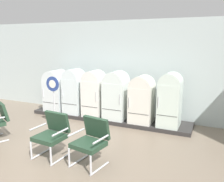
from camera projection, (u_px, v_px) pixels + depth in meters
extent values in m
cube|color=#7E6D5C|center=(45.00, 164.00, 4.81)|extent=(12.00, 10.00, 0.05)
cube|color=silver|center=(116.00, 69.00, 7.76)|extent=(11.76, 0.12, 3.07)
cube|color=#47443F|center=(116.00, 32.00, 7.51)|extent=(11.76, 0.07, 0.06)
cube|color=#2F2C2C|center=(108.00, 117.00, 7.50)|extent=(5.13, 0.95, 0.11)
cube|color=white|center=(57.00, 95.00, 8.04)|extent=(0.67, 0.68, 1.03)
cylinder|color=white|center=(56.00, 80.00, 7.94)|extent=(0.67, 0.67, 0.67)
cube|color=#383838|center=(50.00, 103.00, 7.78)|extent=(0.62, 0.01, 0.01)
cylinder|color=silver|center=(43.00, 93.00, 7.81)|extent=(0.02, 0.02, 0.28)
cube|color=white|center=(74.00, 96.00, 7.70)|extent=(0.60, 0.59, 1.15)
cylinder|color=white|center=(73.00, 78.00, 7.58)|extent=(0.60, 0.57, 0.60)
cube|color=#383838|center=(69.00, 104.00, 7.48)|extent=(0.55, 0.01, 0.01)
cylinder|color=silver|center=(62.00, 93.00, 7.49)|extent=(0.02, 0.02, 0.28)
cube|color=white|center=(94.00, 98.00, 7.43)|extent=(0.61, 0.62, 1.13)
cylinder|color=white|center=(94.00, 80.00, 7.31)|extent=(0.61, 0.61, 0.61)
cube|color=#383838|center=(89.00, 107.00, 7.19)|extent=(0.56, 0.01, 0.01)
cylinder|color=silver|center=(96.00, 97.00, 7.01)|extent=(0.02, 0.02, 0.28)
cube|color=silver|center=(116.00, 100.00, 7.16)|extent=(0.65, 0.68, 1.12)
cylinder|color=silver|center=(116.00, 82.00, 7.04)|extent=(0.65, 0.66, 0.65)
cube|color=#383838|center=(111.00, 110.00, 6.89)|extent=(0.60, 0.01, 0.01)
cylinder|color=silver|center=(120.00, 100.00, 6.71)|extent=(0.02, 0.02, 0.28)
cube|color=silver|center=(142.00, 105.00, 6.82)|extent=(0.65, 0.62, 1.04)
cylinder|color=silver|center=(142.00, 87.00, 6.71)|extent=(0.65, 0.60, 0.65)
cube|color=#383838|center=(138.00, 114.00, 6.58)|extent=(0.60, 0.01, 0.01)
cylinder|color=silver|center=(129.00, 102.00, 6.61)|extent=(0.02, 0.02, 0.28)
cube|color=silver|center=(170.00, 105.00, 6.51)|extent=(0.59, 0.68, 1.20)
cylinder|color=silver|center=(171.00, 83.00, 6.39)|extent=(0.59, 0.67, 0.59)
cube|color=#383838|center=(167.00, 116.00, 6.25)|extent=(0.54, 0.01, 0.01)
cylinder|color=silver|center=(158.00, 102.00, 6.26)|extent=(0.02, 0.02, 0.28)
cube|color=#253F2C|center=(3.00, 111.00, 5.94)|extent=(0.59, 0.41, 0.45)
cylinder|color=silver|center=(79.00, 161.00, 4.86)|extent=(0.14, 0.57, 0.04)
cylinder|color=silver|center=(69.00, 157.00, 4.60)|extent=(0.05, 0.05, 0.38)
cylinder|color=silver|center=(100.00, 169.00, 4.56)|extent=(0.14, 0.57, 0.04)
cylinder|color=silver|center=(91.00, 165.00, 4.31)|extent=(0.05, 0.05, 0.38)
cube|color=#253F2C|center=(88.00, 145.00, 4.62)|extent=(0.66, 0.61, 0.09)
cube|color=#253F2C|center=(97.00, 127.00, 4.79)|extent=(0.60, 0.26, 0.45)
cylinder|color=silver|center=(76.00, 132.00, 4.75)|extent=(0.12, 0.47, 0.04)
cylinder|color=silver|center=(101.00, 139.00, 4.42)|extent=(0.12, 0.47, 0.04)
cylinder|color=silver|center=(41.00, 154.00, 5.17)|extent=(0.08, 0.58, 0.04)
cylinder|color=silver|center=(31.00, 150.00, 4.90)|extent=(0.04, 0.04, 0.38)
cylinder|color=silver|center=(60.00, 159.00, 4.92)|extent=(0.08, 0.58, 0.04)
cylinder|color=silver|center=(51.00, 156.00, 4.65)|extent=(0.04, 0.04, 0.38)
cube|color=#253F2C|center=(49.00, 138.00, 4.95)|extent=(0.62, 0.57, 0.09)
cube|color=#253F2C|center=(58.00, 122.00, 5.13)|extent=(0.59, 0.21, 0.45)
cylinder|color=silver|center=(38.00, 127.00, 5.06)|extent=(0.07, 0.47, 0.04)
cylinder|color=silver|center=(60.00, 132.00, 4.77)|extent=(0.07, 0.47, 0.04)
cylinder|color=#2D2D30|center=(56.00, 129.00, 6.65)|extent=(0.32, 0.32, 0.03)
cylinder|color=silver|center=(54.00, 106.00, 6.52)|extent=(0.04, 0.04, 1.27)
cylinder|color=navy|center=(53.00, 84.00, 6.36)|extent=(0.40, 0.02, 0.40)
cylinder|color=white|center=(52.00, 84.00, 6.35)|extent=(0.22, 0.00, 0.22)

